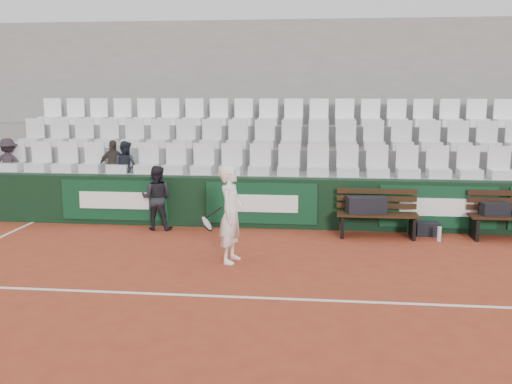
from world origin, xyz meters
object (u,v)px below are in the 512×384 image
object	(u,v)px
tennis_player	(231,214)
spectator_a	(7,144)
ball_kid	(157,198)
sports_bag_left	(366,205)
sports_bag_right	(495,209)
water_bottle_far	(439,234)
sports_bag_ground	(428,229)
bench_left	(377,225)
spectator_b	(113,145)
spectator_c	(125,146)
water_bottle_near	(342,229)
bench_right	(511,228)

from	to	relation	value
tennis_player	spectator_a	size ratio (longest dim) A/B	1.36
ball_kid	sports_bag_left	bearing A→B (deg)	179.65
sports_bag_right	water_bottle_far	world-z (taller)	sports_bag_right
tennis_player	ball_kid	bearing A→B (deg)	132.12
sports_bag_ground	ball_kid	size ratio (longest dim) A/B	0.33
bench_left	spectator_b	size ratio (longest dim) A/B	1.32
sports_bag_ground	spectator_c	size ratio (longest dim) A/B	0.38
ball_kid	spectator_a	xyz separation A→B (m)	(-3.56, 0.94, 0.94)
spectator_a	water_bottle_far	bearing A→B (deg)	158.34
bench_left	sports_bag_ground	size ratio (longest dim) A/B	3.55
sports_bag_left	water_bottle_near	xyz separation A→B (m)	(-0.45, 0.03, -0.48)
sports_bag_left	ball_kid	world-z (taller)	ball_kid
sports_bag_right	sports_bag_ground	size ratio (longest dim) A/B	1.17
sports_bag_left	ball_kid	bearing A→B (deg)	178.80
bench_left	tennis_player	world-z (taller)	tennis_player
spectator_c	ball_kid	bearing A→B (deg)	158.06
sports_bag_right	spectator_c	size ratio (longest dim) A/B	0.44
spectator_a	ball_kid	bearing A→B (deg)	151.68
sports_bag_left	tennis_player	bearing A→B (deg)	-140.39
sports_bag_ground	tennis_player	size ratio (longest dim) A/B	0.27
spectator_a	spectator_b	bearing A→B (deg)	166.38
tennis_player	ball_kid	world-z (taller)	tennis_player
sports_bag_right	tennis_player	xyz separation A→B (m)	(-4.63, -1.94, 0.22)
bench_left	bench_right	size ratio (longest dim) A/B	1.00
sports_bag_ground	ball_kid	distance (m)	5.26
spectator_a	sports_bag_ground	bearing A→B (deg)	160.84
ball_kid	spectator_a	bearing A→B (deg)	-13.85
sports_bag_left	water_bottle_far	xyz separation A→B (m)	(1.31, -0.24, -0.47)
sports_bag_right	spectator_b	world-z (taller)	spectator_b
bench_right	sports_bag_left	bearing A→B (deg)	-179.42
tennis_player	spectator_b	size ratio (longest dim) A/B	1.38
bench_left	ball_kid	world-z (taller)	ball_kid
water_bottle_near	tennis_player	distance (m)	2.73
bench_right	sports_bag_right	distance (m)	0.45
sports_bag_right	sports_bag_ground	distance (m)	1.25
bench_left	water_bottle_far	xyz separation A→B (m)	(1.10, -0.20, -0.09)
tennis_player	ball_kid	size ratio (longest dim) A/B	1.23
water_bottle_far	spectator_c	world-z (taller)	spectator_c
bench_right	spectator_a	xyz separation A→B (m)	(-10.26, 0.99, 1.35)
bench_right	tennis_player	size ratio (longest dim) A/B	0.96
water_bottle_near	ball_kid	xyz separation A→B (m)	(-3.61, 0.06, 0.51)
sports_bag_left	spectator_a	xyz separation A→B (m)	(-7.62, 1.02, 0.97)
water_bottle_far	ball_kid	bearing A→B (deg)	176.51
sports_bag_left	spectator_a	world-z (taller)	spectator_a
bench_left	bench_right	distance (m)	2.44
sports_bag_right	sports_bag_ground	xyz separation A→B (m)	(-1.17, 0.11, -0.44)
water_bottle_near	spectator_c	xyz separation A→B (m)	(-4.55, 0.99, 1.44)
spectator_b	sports_bag_ground	bearing A→B (deg)	167.08
tennis_player	spectator_c	world-z (taller)	spectator_c
sports_bag_left	spectator_c	bearing A→B (deg)	168.45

